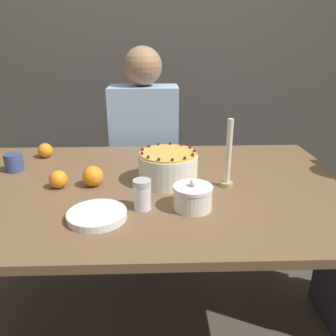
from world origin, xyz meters
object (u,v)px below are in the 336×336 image
cake (168,167)px  sugar_bowl (193,197)px  candle (228,160)px  sugar_shaker (142,194)px  person_man_blue_shirt (145,167)px

cake → sugar_bowl: (0.08, -0.24, -0.02)m
candle → cake: bearing=166.7°
candle → sugar_bowl: bearing=-130.4°
candle → sugar_shaker: bearing=-151.3°
cake → sugar_bowl: 0.25m
cake → candle: (0.23, -0.05, 0.05)m
sugar_bowl → person_man_blue_shirt: bearing=101.9°
cake → sugar_shaker: bearing=-112.2°
sugar_shaker → person_man_blue_shirt: person_man_blue_shirt is taller
sugar_shaker → person_man_blue_shirt: size_ratio=0.08×
sugar_bowl → person_man_blue_shirt: person_man_blue_shirt is taller
sugar_bowl → candle: bearing=49.6°
cake → sugar_shaker: 0.25m
sugar_shaker → candle: size_ratio=0.39×
sugar_bowl → sugar_shaker: (-0.17, 0.00, 0.01)m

